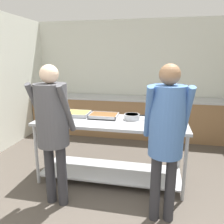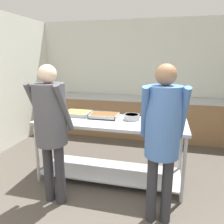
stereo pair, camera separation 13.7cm
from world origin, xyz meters
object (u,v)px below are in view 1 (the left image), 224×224
guest_serving_right (52,122)px  serving_tray_vegetables (77,114)px  plate_stack (156,120)px  sauce_pan (132,117)px  guest_serving_left (166,129)px  serving_tray_roast (104,116)px

guest_serving_right → serving_tray_vegetables: bearing=91.6°
plate_stack → guest_serving_right: size_ratio=0.15×
sauce_pan → guest_serving_left: bearing=-61.8°
serving_tray_roast → plate_stack: (0.77, -0.04, -0.01)m
serving_tray_roast → guest_serving_left: (0.88, -0.87, 0.13)m
sauce_pan → guest_serving_right: guest_serving_right is taller
guest_serving_left → guest_serving_right: bearing=178.2°
sauce_pan → guest_serving_left: 0.96m
serving_tray_vegetables → sauce_pan: size_ratio=1.08×
serving_tray_vegetables → guest_serving_left: bearing=-34.4°
plate_stack → guest_serving_left: bearing=-82.8°
serving_tray_vegetables → serving_tray_roast: same height
sauce_pan → guest_serving_right: (-0.84, -0.80, 0.10)m
sauce_pan → guest_serving_right: bearing=-136.5°
serving_tray_vegetables → guest_serving_left: 1.60m
plate_stack → guest_serving_left: guest_serving_left is taller
sauce_pan → guest_serving_left: guest_serving_left is taller
guest_serving_right → plate_stack: bearing=33.6°
serving_tray_vegetables → serving_tray_roast: bearing=-4.1°
serving_tray_roast → plate_stack: 0.77m
serving_tray_roast → guest_serving_left: size_ratio=0.24×
guest_serving_left → guest_serving_right: size_ratio=1.01×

